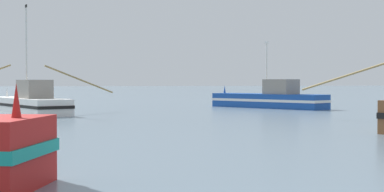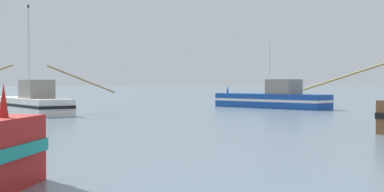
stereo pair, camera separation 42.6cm
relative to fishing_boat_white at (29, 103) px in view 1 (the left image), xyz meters
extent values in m
cone|color=red|center=(-0.13, -28.83, 1.07)|extent=(0.26, 0.26, 0.70)
cylinder|color=#997F4C|center=(17.71, -13.52, 2.15)|extent=(3.68, 8.38, 2.46)
cube|color=white|center=(-0.06, 0.17, -0.19)|extent=(5.64, 10.39, 1.08)
cube|color=black|center=(-0.06, 0.17, -0.14)|extent=(5.70, 10.50, 0.19)
cone|color=white|center=(-1.62, 4.59, 0.69)|extent=(0.26, 0.26, 0.70)
cube|color=gray|center=(0.36, -1.03, 0.96)|extent=(2.45, 2.95, 1.24)
cylinder|color=silver|center=(-0.16, 0.45, 3.46)|extent=(0.12, 0.12, 6.22)
cube|color=black|center=(-0.16, 0.45, 6.69)|extent=(0.15, 0.35, 0.20)
cylinder|color=#997F4C|center=(3.56, 1.45, 1.61)|extent=(5.06, 1.88, 2.05)
cube|color=#19479E|center=(19.21, 3.52, -0.14)|extent=(7.18, 10.35, 1.18)
cube|color=white|center=(19.21, 3.52, -0.08)|extent=(7.25, 10.45, 0.21)
cone|color=#19479E|center=(16.84, 7.76, 0.79)|extent=(0.27, 0.27, 0.70)
cube|color=gray|center=(19.87, 2.35, 1.05)|extent=(2.85, 3.02, 1.21)
cylinder|color=silver|center=(19.14, 3.65, 2.52)|extent=(0.12, 0.12, 4.15)
cube|color=white|center=(19.14, 3.65, 4.72)|extent=(0.20, 0.33, 0.20)
camera|label=1|loc=(0.17, -40.83, 1.44)|focal=53.62mm
camera|label=2|loc=(0.58, -40.95, 1.44)|focal=53.62mm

